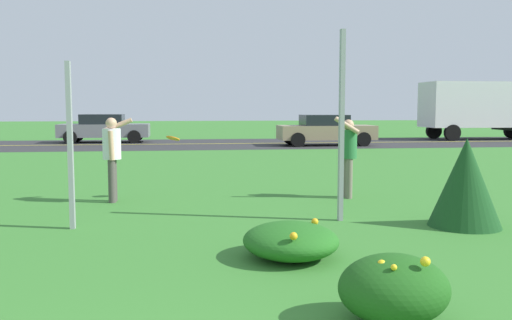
% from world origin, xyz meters
% --- Properties ---
extents(ground_plane, '(120.00, 120.00, 0.00)m').
position_xyz_m(ground_plane, '(0.00, 12.73, 0.00)').
color(ground_plane, '#387A2D').
extents(highway_strip, '(120.00, 8.07, 0.01)m').
position_xyz_m(highway_strip, '(0.00, 25.47, 0.00)').
color(highway_strip, '#2D2D30').
rests_on(highway_strip, ground).
extents(highway_center_stripe, '(120.00, 0.16, 0.00)m').
position_xyz_m(highway_center_stripe, '(0.00, 25.47, 0.01)').
color(highway_center_stripe, yellow).
rests_on(highway_center_stripe, ground).
extents(daylily_clump_front_left, '(0.93, 0.81, 0.62)m').
position_xyz_m(daylily_clump_front_left, '(2.08, 2.70, 0.29)').
color(daylily_clump_front_left, '#1E5619').
rests_on(daylily_clump_front_left, ground).
extents(daylily_clump_mid_left, '(1.14, 1.21, 0.44)m').
position_xyz_m(daylily_clump_mid_left, '(1.61, 4.75, 0.21)').
color(daylily_clump_mid_left, '#23661E').
rests_on(daylily_clump_mid_left, ground).
extents(sign_post_near_path, '(0.07, 0.10, 2.46)m').
position_xyz_m(sign_post_near_path, '(-1.29, 6.73, 1.23)').
color(sign_post_near_path, '#93969B').
rests_on(sign_post_near_path, ground).
extents(sign_post_by_roadside, '(0.07, 0.10, 3.00)m').
position_xyz_m(sign_post_by_roadside, '(2.82, 6.78, 1.50)').
color(sign_post_by_roadside, '#93969B').
rests_on(sign_post_by_roadside, ground).
extents(evergreen_shrub_side, '(1.08, 1.08, 1.34)m').
position_xyz_m(evergreen_shrub_side, '(4.55, 6.11, 0.67)').
color(evergreen_shrub_side, '#19471E').
rests_on(evergreen_shrub_side, ground).
extents(person_thrower_white_shirt, '(0.55, 0.49, 1.60)m').
position_xyz_m(person_thrower_white_shirt, '(-0.98, 9.02, 0.96)').
color(person_thrower_white_shirt, silver).
rests_on(person_thrower_white_shirt, ground).
extents(person_catcher_green_shirt, '(0.52, 0.49, 1.62)m').
position_xyz_m(person_catcher_green_shirt, '(3.58, 8.89, 0.93)').
color(person_catcher_green_shirt, '#287038').
rests_on(person_catcher_green_shirt, ground).
extents(frisbee_orange, '(0.28, 0.27, 0.15)m').
position_xyz_m(frisbee_orange, '(0.16, 9.25, 1.19)').
color(frisbee_orange, orange).
extents(car_gray_center_left, '(4.50, 2.00, 1.45)m').
position_xyz_m(car_gray_center_left, '(-3.66, 27.28, 0.74)').
color(car_gray_center_left, slate).
rests_on(car_gray_center_left, ground).
extents(car_tan_center_right, '(4.50, 2.00, 1.45)m').
position_xyz_m(car_tan_center_right, '(7.05, 23.65, 0.74)').
color(car_tan_center_right, '#937F60').
rests_on(car_tan_center_right, ground).
extents(box_truck_black, '(6.70, 2.46, 3.20)m').
position_xyz_m(box_truck_black, '(16.92, 27.28, 1.80)').
color(box_truck_black, black).
rests_on(box_truck_black, ground).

